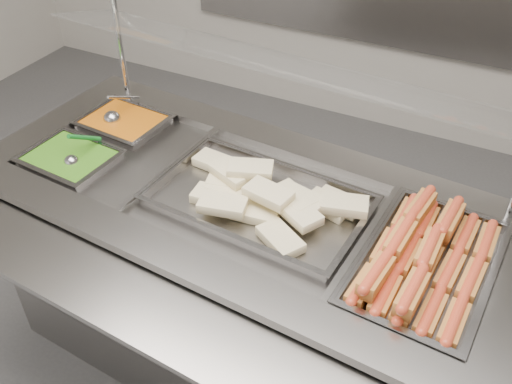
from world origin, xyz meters
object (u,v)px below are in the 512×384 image
at_px(sneeze_guard, 278,66).
at_px(pan_wraps, 259,205).
at_px(serving_spoon, 74,158).
at_px(ladle, 113,118).
at_px(pan_hotdogs, 425,272).
at_px(steam_counter, 245,285).

height_order(sneeze_guard, pan_wraps, sneeze_guard).
bearing_deg(serving_spoon, sneeze_guard, 26.82).
xyz_separation_m(ladle, serving_spoon, (0.05, -0.29, 0.00)).
bearing_deg(serving_spoon, pan_hotdogs, 2.78).
distance_m(pan_wraps, serving_spoon, 0.71).
bearing_deg(pan_hotdogs, pan_wraps, 175.89).
height_order(steam_counter, serving_spoon, serving_spoon).
bearing_deg(sneeze_guard, ladle, -176.79).
bearing_deg(pan_wraps, serving_spoon, -171.59).
bearing_deg(pan_wraps, steam_counter, 175.89).
distance_m(sneeze_guard, pan_wraps, 0.46).
height_order(pan_hotdogs, serving_spoon, serving_spoon).
relative_size(steam_counter, pan_hotdogs, 3.38).
bearing_deg(ladle, serving_spoon, -80.09).
distance_m(pan_hotdogs, ladle, 1.35).
height_order(sneeze_guard, pan_hotdogs, sneeze_guard).
bearing_deg(pan_wraps, ladle, 165.95).
distance_m(steam_counter, ladle, 0.86).
distance_m(steam_counter, pan_wraps, 0.44).
height_order(pan_wraps, serving_spoon, serving_spoon).
height_order(steam_counter, ladle, ladle).
distance_m(ladle, serving_spoon, 0.30).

